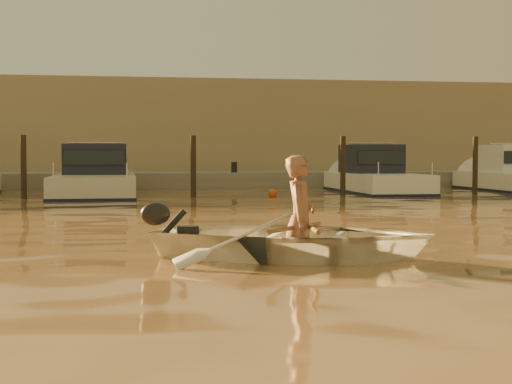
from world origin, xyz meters
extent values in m
plane|color=brown|center=(0.00, 0.00, 0.00)|extent=(160.00, 160.00, 0.00)
imported|color=white|center=(-0.16, -1.19, 0.27)|extent=(4.46, 3.84, 0.78)
imported|color=#925D49|center=(-0.07, -1.22, 0.54)|extent=(0.60, 0.72, 1.69)
cylinder|color=brown|center=(0.07, -1.27, 0.42)|extent=(0.39, 2.08, 0.13)
cylinder|color=brown|center=(-0.11, -1.20, 0.42)|extent=(1.13, 1.83, 0.13)
cylinder|color=#2D2319|center=(-5.50, 13.80, 0.90)|extent=(0.18, 0.18, 2.20)
cylinder|color=#2D2319|center=(-0.20, 13.80, 0.90)|extent=(0.18, 0.18, 2.20)
cylinder|color=#2D2319|center=(4.80, 13.80, 0.90)|extent=(0.18, 0.18, 2.20)
cylinder|color=#2D2319|center=(9.50, 13.80, 0.90)|extent=(0.18, 0.18, 2.20)
sphere|color=white|center=(-2.83, 12.66, 0.10)|extent=(0.30, 0.30, 0.30)
sphere|color=#C74A17|center=(2.43, 13.91, 0.10)|extent=(0.30, 0.30, 0.30)
sphere|color=silver|center=(7.22, 12.99, 0.10)|extent=(0.30, 0.30, 0.30)
cube|color=gray|center=(0.00, 21.50, 0.15)|extent=(52.00, 4.00, 1.00)
cube|color=#9E8466|center=(0.00, 27.00, 2.40)|extent=(46.00, 7.00, 4.80)
camera|label=1|loc=(-2.40, -11.49, 1.41)|focal=55.00mm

